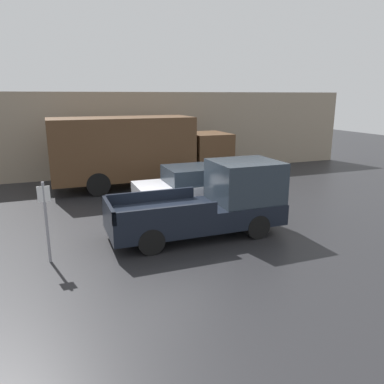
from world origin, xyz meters
The scene contains 6 objects.
ground_plane centered at (0.00, 0.00, 0.00)m, with size 60.00×60.00×0.00m, color #232326.
building_wall centered at (0.00, 8.74, 2.13)m, with size 28.00×0.15×4.26m.
pickup_truck centered at (1.36, -0.87, 0.99)m, with size 5.19×1.94×2.17m.
car centered at (1.85, 1.87, 0.79)m, with size 4.42×1.98×1.56m.
delivery_truck centered at (0.60, 5.93, 1.72)m, with size 8.17×2.40×3.16m.
parking_sign centered at (-3.35, -1.26, 1.18)m, with size 0.30×0.07×2.08m.
Camera 1 is at (-3.12, -10.71, 4.10)m, focal length 35.00 mm.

